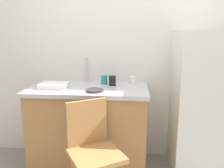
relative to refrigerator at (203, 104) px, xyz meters
The scene contains 11 objects.
back_wall 1.00m from the refrigerator, 157.23° to the left, with size 4.80×0.10×2.47m, color silver.
cabinet_base 1.21m from the refrigerator, behind, with size 1.18×0.60×0.85m, color #A87542.
countertop 1.17m from the refrigerator, behind, with size 1.22×0.64×0.04m, color #B7B7BC.
faucet 1.28m from the refrigerator, 169.22° to the left, with size 0.02×0.02×0.28m, color #B7B7BC.
refrigerator is the anchor object (origin of this frame).
chair 1.20m from the refrigerator, 151.15° to the right, with size 0.55×0.55×0.89m.
dish_tray 1.52m from the refrigerator, behind, with size 0.28×0.20×0.05m, color white.
hotplate 1.10m from the refrigerator, behind, with size 0.17×0.17×0.02m, color #2D2D2D.
cup_black 0.95m from the refrigerator, behind, with size 0.07×0.07×0.10m, color black.
cup_white 0.76m from the refrigerator, 168.11° to the left, with size 0.06×0.06×0.09m, color white.
cup_teal 1.05m from the refrigerator, behind, with size 0.07×0.07×0.09m, color teal.
Camera 1 is at (0.08, -1.66, 1.46)m, focal length 37.40 mm.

